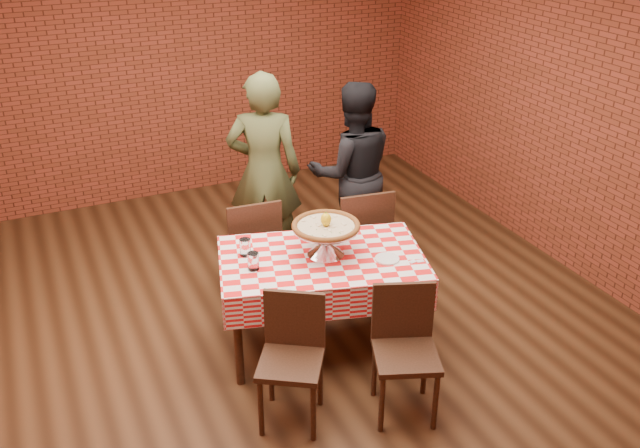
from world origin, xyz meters
The scene contains 19 objects.
ground centered at (0.00, 0.00, 0.00)m, with size 6.00×6.00×0.00m, color black.
back_wall centered at (0.00, 3.00, 1.45)m, with size 5.50×5.50×0.00m, color maroon.
table centered at (0.25, -0.24, 0.38)m, with size 1.42×0.85×0.75m, color #3F2315.
tablecloth centered at (0.25, -0.24, 0.64)m, with size 1.46×0.89×0.24m, color red, non-canonical shape.
pizza_stand centered at (0.30, -0.21, 0.86)m, with size 0.48×0.48×0.21m, color silver, non-canonical shape.
pizza centered at (0.30, -0.21, 0.98)m, with size 0.48×0.48×0.03m, color beige.
lemon centered at (0.30, -0.21, 1.03)m, with size 0.08×0.08×0.10m, color #E6BC0A.
water_glass_left centered at (-0.24, -0.20, 0.82)m, with size 0.08×0.08×0.12m, color white.
water_glass_right centered at (-0.23, 0.01, 0.82)m, with size 0.08×0.08×0.12m, color white.
side_plate centered at (0.65, -0.47, 0.76)m, with size 0.17×0.17×0.01m, color white.
sweetener_packet_a centered at (0.80, -0.57, 0.76)m, with size 0.05×0.04×0.01m, color white.
sweetener_packet_b centered at (0.85, -0.58, 0.76)m, with size 0.05×0.04×0.01m, color white.
condiment_caddy centered at (0.37, 0.01, 0.82)m, with size 0.09×0.07×0.13m, color silver.
chair_near_left centered at (-0.26, -0.89, 0.43)m, with size 0.39×0.39×0.87m, color #3F2315, non-canonical shape.
chair_near_right centered at (0.44, -1.12, 0.44)m, with size 0.40×0.40×0.88m, color #3F2315, non-canonical shape.
chair_far_left centered at (0.02, 0.66, 0.46)m, with size 0.43×0.43×0.91m, color #3F2315, non-canonical shape.
chair_far_right centered at (0.89, 0.42, 0.47)m, with size 0.45×0.45×0.93m, color #3F2315, non-canonical shape.
diner_olive centered at (0.34, 1.13, 0.88)m, with size 0.64×0.42×1.76m, color #464E2A.
diner_black centered at (1.09, 0.93, 0.82)m, with size 0.79×0.62×1.63m, color black.
Camera 1 is at (-1.52, -4.11, 3.17)m, focal length 38.91 mm.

